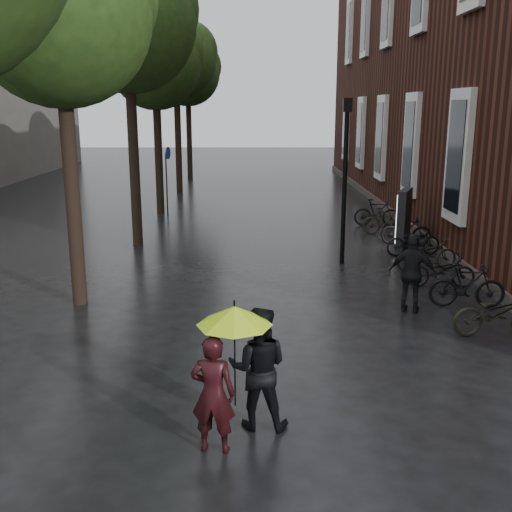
{
  "coord_description": "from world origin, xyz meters",
  "views": [
    {
      "loc": [
        -0.21,
        -5.9,
        4.33
      ],
      "look_at": [
        -0.13,
        5.98,
        1.35
      ],
      "focal_mm": 42.0,
      "sensor_mm": 36.0,
      "label": 1
    }
  ],
  "objects_px": {
    "pedestrian_walking": "(412,274)",
    "person_black": "(258,368)",
    "parked_bicycles": "(421,249)",
    "lamp_post": "(345,165)",
    "ad_lightbox": "(404,218)",
    "person_burgundy": "(213,394)"
  },
  "relations": [
    {
      "from": "person_burgundy",
      "to": "person_black",
      "type": "relative_size",
      "value": 0.91
    },
    {
      "from": "person_burgundy",
      "to": "ad_lightbox",
      "type": "distance_m",
      "value": 12.63
    },
    {
      "from": "person_black",
      "to": "pedestrian_walking",
      "type": "distance_m",
      "value": 5.82
    },
    {
      "from": "person_burgundy",
      "to": "person_black",
      "type": "height_order",
      "value": "person_black"
    },
    {
      "from": "parked_bicycles",
      "to": "ad_lightbox",
      "type": "height_order",
      "value": "ad_lightbox"
    },
    {
      "from": "pedestrian_walking",
      "to": "parked_bicycles",
      "type": "height_order",
      "value": "pedestrian_walking"
    },
    {
      "from": "person_black",
      "to": "parked_bicycles",
      "type": "xyz_separation_m",
      "value": [
        4.64,
        8.64,
        -0.4
      ]
    },
    {
      "from": "pedestrian_walking",
      "to": "parked_bicycles",
      "type": "distance_m",
      "value": 4.12
    },
    {
      "from": "parked_bicycles",
      "to": "lamp_post",
      "type": "height_order",
      "value": "lamp_post"
    },
    {
      "from": "pedestrian_walking",
      "to": "person_black",
      "type": "bearing_deg",
      "value": 76.72
    },
    {
      "from": "parked_bicycles",
      "to": "lamp_post",
      "type": "distance_m",
      "value": 3.17
    },
    {
      "from": "lamp_post",
      "to": "pedestrian_walking",
      "type": "bearing_deg",
      "value": -78.02
    },
    {
      "from": "person_burgundy",
      "to": "pedestrian_walking",
      "type": "bearing_deg",
      "value": -117.27
    },
    {
      "from": "person_black",
      "to": "pedestrian_walking",
      "type": "relative_size",
      "value": 1.01
    },
    {
      "from": "pedestrian_walking",
      "to": "ad_lightbox",
      "type": "height_order",
      "value": "ad_lightbox"
    },
    {
      "from": "lamp_post",
      "to": "ad_lightbox",
      "type": "bearing_deg",
      "value": 42.04
    },
    {
      "from": "person_black",
      "to": "ad_lightbox",
      "type": "distance_m",
      "value": 11.84
    },
    {
      "from": "ad_lightbox",
      "to": "lamp_post",
      "type": "distance_m",
      "value": 3.49
    },
    {
      "from": "person_black",
      "to": "ad_lightbox",
      "type": "relative_size",
      "value": 0.95
    },
    {
      "from": "person_black",
      "to": "pedestrian_walking",
      "type": "height_order",
      "value": "person_black"
    },
    {
      "from": "pedestrian_walking",
      "to": "ad_lightbox",
      "type": "bearing_deg",
      "value": -80.26
    },
    {
      "from": "person_burgundy",
      "to": "lamp_post",
      "type": "xyz_separation_m",
      "value": [
        3.05,
        9.5,
        1.97
      ]
    }
  ]
}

